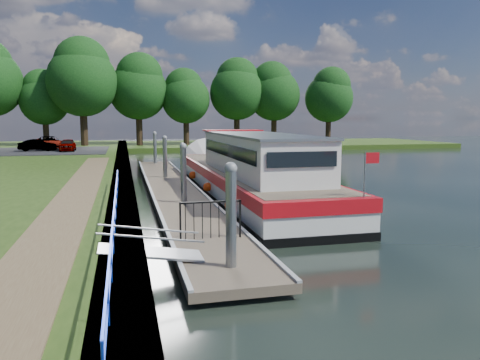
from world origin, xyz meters
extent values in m
plane|color=black|center=(0.00, 0.00, 0.00)|extent=(160.00, 160.00, 0.00)
cube|color=#473D2D|center=(-2.55, 15.00, 0.39)|extent=(1.10, 90.00, 0.78)
cube|color=#274012|center=(12.00, 52.00, 0.30)|extent=(60.00, 18.00, 0.60)
cube|color=brown|center=(-4.40, 8.00, 0.80)|extent=(1.60, 40.00, 0.05)
cube|color=black|center=(-11.00, 38.00, 0.81)|extent=(14.00, 12.00, 0.06)
cube|color=#0C2DBF|center=(-2.75, 3.00, 1.48)|extent=(0.04, 18.00, 0.04)
cube|color=#0C2DBF|center=(-2.75, 3.00, 1.12)|extent=(0.03, 18.00, 0.03)
cylinder|color=#0C2DBF|center=(-2.75, -4.00, 1.14)|extent=(0.04, 0.04, 0.72)
cylinder|color=#0C2DBF|center=(-2.75, -2.00, 1.14)|extent=(0.04, 0.04, 0.72)
cylinder|color=#0C2DBF|center=(-2.75, 0.00, 1.14)|extent=(0.04, 0.04, 0.72)
cylinder|color=#0C2DBF|center=(-2.75, 2.00, 1.14)|extent=(0.04, 0.04, 0.72)
cylinder|color=#0C2DBF|center=(-2.75, 4.00, 1.14)|extent=(0.04, 0.04, 0.72)
cylinder|color=#0C2DBF|center=(-2.75, 6.00, 1.14)|extent=(0.04, 0.04, 0.72)
cylinder|color=#0C2DBF|center=(-2.75, 8.00, 1.14)|extent=(0.04, 0.04, 0.72)
cylinder|color=#0C2DBF|center=(-2.75, 10.00, 1.14)|extent=(0.04, 0.04, 0.72)
cylinder|color=#0C2DBF|center=(-2.75, 12.00, 1.14)|extent=(0.04, 0.04, 0.72)
cube|color=brown|center=(0.00, 13.00, 0.28)|extent=(2.50, 30.00, 0.24)
cube|color=#9EA0A3|center=(0.00, 1.00, 0.05)|extent=(2.30, 5.00, 0.30)
cube|color=#9EA0A3|center=(0.00, 9.00, 0.05)|extent=(2.30, 5.00, 0.30)
cube|color=#9EA0A3|center=(0.00, 17.00, 0.05)|extent=(2.30, 5.00, 0.30)
cube|color=#9EA0A3|center=(0.00, 25.00, 0.05)|extent=(2.30, 5.00, 0.30)
cube|color=#9EA0A3|center=(1.19, 13.00, 0.43)|extent=(0.12, 30.00, 0.06)
cube|color=#9EA0A3|center=(-1.19, 13.00, 0.43)|extent=(0.12, 30.00, 0.06)
cylinder|color=gray|center=(0.00, -0.50, 1.10)|extent=(0.26, 0.26, 3.40)
sphere|color=gray|center=(0.00, -0.50, 2.80)|extent=(0.30, 0.30, 0.30)
cylinder|color=gray|center=(0.00, 8.50, 1.10)|extent=(0.26, 0.26, 3.40)
sphere|color=gray|center=(0.00, 8.50, 2.80)|extent=(0.30, 0.30, 0.30)
cylinder|color=gray|center=(0.00, 17.50, 1.10)|extent=(0.26, 0.26, 3.40)
sphere|color=gray|center=(0.00, 17.50, 2.80)|extent=(0.30, 0.30, 0.30)
cylinder|color=gray|center=(0.00, 26.50, 1.10)|extent=(0.26, 0.26, 3.40)
sphere|color=gray|center=(0.00, 26.50, 2.80)|extent=(0.30, 0.30, 0.30)
cube|color=#A5A8AD|center=(-1.85, 0.50, 0.60)|extent=(2.58, 1.00, 0.43)
cube|color=#A5A8AD|center=(-1.85, 0.02, 1.10)|extent=(2.58, 0.04, 0.41)
cube|color=#A5A8AD|center=(-1.85, 0.98, 1.10)|extent=(2.58, 0.04, 0.41)
cube|color=black|center=(-0.90, 2.20, 0.98)|extent=(0.05, 0.05, 1.15)
cube|color=black|center=(0.90, 2.20, 0.98)|extent=(0.05, 0.05, 1.15)
cube|color=black|center=(0.00, 2.20, 1.52)|extent=(1.85, 0.05, 0.05)
cube|color=black|center=(-0.75, 2.20, 0.98)|extent=(0.02, 0.02, 1.10)
cube|color=black|center=(-0.50, 2.20, 0.98)|extent=(0.02, 0.02, 1.10)
cube|color=black|center=(-0.25, 2.20, 0.98)|extent=(0.02, 0.02, 1.10)
cube|color=black|center=(0.00, 2.20, 0.98)|extent=(0.02, 0.02, 1.10)
cube|color=black|center=(0.25, 2.20, 0.98)|extent=(0.02, 0.02, 1.10)
cube|color=black|center=(0.50, 2.20, 0.98)|extent=(0.02, 0.02, 1.10)
cube|color=black|center=(0.75, 2.20, 0.98)|extent=(0.02, 0.02, 1.10)
cube|color=black|center=(3.60, 12.09, 0.02)|extent=(4.00, 20.00, 0.55)
cube|color=silver|center=(3.60, 12.09, 0.62)|extent=(3.96, 19.90, 0.65)
cube|color=#B20C14|center=(3.60, 12.09, 1.18)|extent=(4.04, 20.00, 0.48)
cube|color=brown|center=(3.60, 12.09, 1.42)|extent=(3.68, 19.20, 0.04)
cone|color=silver|center=(3.60, 22.49, 0.55)|extent=(4.00, 1.50, 4.00)
cube|color=silver|center=(3.60, 9.59, 2.30)|extent=(3.00, 11.00, 1.75)
cube|color=gray|center=(3.60, 9.59, 3.22)|extent=(3.10, 11.20, 0.10)
cube|color=black|center=(2.08, 9.59, 2.55)|extent=(0.04, 10.00, 0.55)
cube|color=black|center=(5.12, 9.59, 2.55)|extent=(0.04, 10.00, 0.55)
cube|color=black|center=(3.60, 15.14, 2.55)|extent=(2.60, 0.04, 0.55)
cube|color=black|center=(3.60, 4.04, 2.55)|extent=(2.60, 0.04, 0.55)
cube|color=#B20C14|center=(3.60, 14.79, 3.30)|extent=(3.20, 1.60, 0.06)
cylinder|color=gray|center=(5.10, 2.39, 2.15)|extent=(0.05, 0.05, 1.50)
cube|color=#B20C14|center=(5.35, 2.39, 2.70)|extent=(0.50, 0.02, 0.35)
sphere|color=#FF4A0E|center=(1.48, 6.09, 0.65)|extent=(0.44, 0.44, 0.44)
sphere|color=#FF4A0E|center=(1.48, 11.09, 0.65)|extent=(0.44, 0.44, 0.44)
sphere|color=#FF4A0E|center=(1.48, 16.09, 0.65)|extent=(0.44, 0.44, 0.44)
imported|color=#594C47|center=(2.40, 4.86, 2.30)|extent=(0.51, 0.69, 1.72)
cylinder|color=#332316|center=(-11.50, 49.87, 2.15)|extent=(0.70, 0.70, 3.10)
sphere|color=#0F3310|center=(-11.50, 49.87, 6.11)|extent=(5.85, 5.85, 5.85)
sphere|color=#0F3310|center=(-11.67, 50.04, 7.57)|extent=(4.65, 4.65, 4.65)
cylinder|color=#332316|center=(-6.89, 47.36, 2.75)|extent=(0.84, 0.84, 4.29)
sphere|color=#0F3310|center=(-6.89, 47.36, 8.23)|extent=(8.10, 8.10, 8.10)
sphere|color=#0F3310|center=(-6.84, 47.51, 10.25)|extent=(6.44, 6.44, 6.44)
cylinder|color=#332316|center=(-0.41, 49.36, 2.52)|extent=(0.79, 0.79, 3.83)
sphere|color=#0F3310|center=(-0.41, 49.36, 7.42)|extent=(7.24, 7.24, 7.24)
sphere|color=#0F3310|center=(-0.22, 49.13, 9.23)|extent=(5.75, 5.75, 5.75)
cylinder|color=#332316|center=(5.49, 49.09, 2.23)|extent=(0.72, 0.72, 3.26)
sphere|color=#0F3310|center=(5.49, 49.09, 6.40)|extent=(6.16, 6.16, 6.16)
sphere|color=#0F3310|center=(5.30, 49.34, 7.93)|extent=(4.89, 4.89, 4.89)
cylinder|color=#332316|center=(12.25, 49.38, 2.49)|extent=(0.78, 0.78, 3.77)
sphere|color=#0F3310|center=(12.25, 49.38, 7.31)|extent=(7.13, 7.13, 7.13)
sphere|color=#0F3310|center=(12.38, 49.62, 9.09)|extent=(5.66, 5.66, 5.66)
cylinder|color=#332316|center=(17.42, 49.40, 2.42)|extent=(0.77, 0.77, 3.65)
sphere|color=#0F3310|center=(17.42, 49.40, 7.09)|extent=(6.89, 6.89, 6.89)
sphere|color=#0F3310|center=(17.07, 49.41, 8.81)|extent=(5.47, 5.47, 5.47)
cylinder|color=#332316|center=(24.52, 47.52, 2.30)|extent=(0.74, 0.74, 3.41)
sphere|color=#0F3310|center=(24.52, 47.52, 6.66)|extent=(6.43, 6.43, 6.43)
sphere|color=#0F3310|center=(24.75, 47.30, 8.26)|extent=(5.11, 5.11, 5.11)
imported|color=#999999|center=(-7.67, 36.79, 1.43)|extent=(1.48, 3.53, 1.19)
imported|color=#999999|center=(-10.50, 37.46, 1.40)|extent=(3.48, 1.33, 1.13)
imported|color=#999999|center=(-9.83, 40.36, 1.49)|extent=(3.79, 5.21, 1.32)
camera|label=1|loc=(-2.45, -11.18, 3.97)|focal=35.00mm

